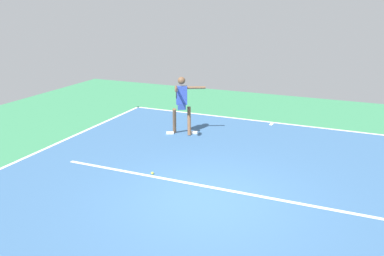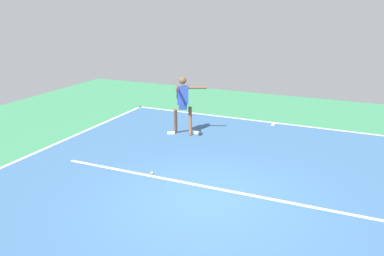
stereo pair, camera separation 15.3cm
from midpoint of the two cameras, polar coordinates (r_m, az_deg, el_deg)
name	(u,v)px [view 2 (the right image)]	position (r m, az deg, el deg)	size (l,w,h in m)	color
ground_plane	(205,200)	(8.80, 2.40, -10.04)	(21.32, 21.32, 0.00)	#388456
court_surface	(205,200)	(8.80, 2.40, -10.02)	(10.88, 12.64, 0.00)	#38608E
court_line_baseline_near	(274,123)	(14.42, 11.73, 0.72)	(10.88, 0.10, 0.01)	white
court_line_sideline_right	(17,161)	(11.72, -22.93, -4.26)	(0.10, 12.64, 0.01)	white
court_line_service	(216,188)	(9.32, 3.82, -8.42)	(8.16, 0.10, 0.01)	white
court_line_centre_mark	(273,124)	(14.23, 11.55, 0.51)	(0.10, 0.30, 0.01)	white
tennis_player	(183,101)	(12.64, -0.92, 3.72)	(1.15, 1.40, 1.84)	brown
tennis_ball_near_player	(152,173)	(10.05, -5.18, -6.25)	(0.07, 0.07, 0.07)	#C6E53D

